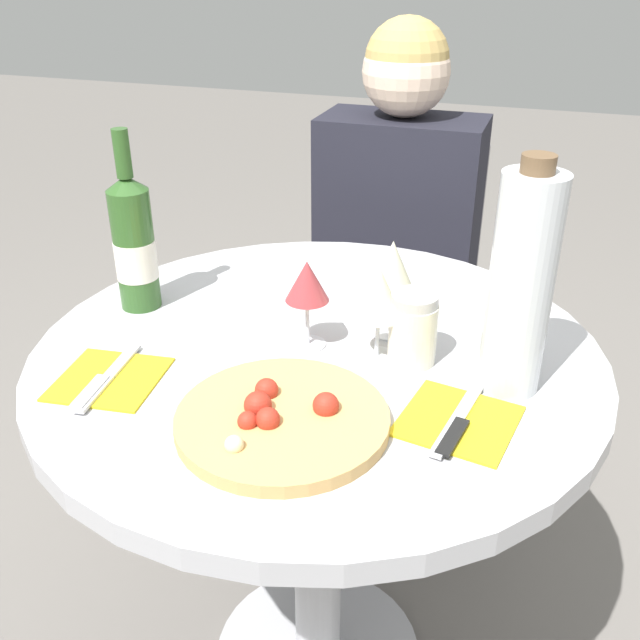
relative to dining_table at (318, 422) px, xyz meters
The scene contains 12 objects.
dining_table is the anchor object (origin of this frame).
chair_behind_diner 0.83m from the dining_table, 92.74° to the left, with size 0.39×0.39×0.89m.
seated_diner 0.68m from the dining_table, 93.30° to the left, with size 0.40×0.44×1.21m.
pizza_large 0.27m from the dining_table, 83.72° to the right, with size 0.29×0.29×0.05m.
wine_bottle 0.45m from the dining_table, behind, with size 0.07×0.07×0.32m.
tall_carafe 0.44m from the dining_table, ahead, with size 0.09×0.09×0.35m.
sugar_shaker 0.26m from the dining_table, ahead, with size 0.08×0.08×0.12m.
wine_glass_front_left 0.26m from the dining_table, behind, with size 0.07×0.07×0.15m.
wine_glass_back_right 0.30m from the dining_table, 39.38° to the left, with size 0.07×0.07×0.17m.
wine_glass_front_right 0.28m from the dining_table, ahead, with size 0.07×0.07×0.15m.
place_setting_left 0.37m from the dining_table, 142.86° to the right, with size 0.17×0.19×0.01m.
place_setting_right 0.32m from the dining_table, 28.64° to the right, with size 0.17×0.19×0.01m.
Camera 1 is at (0.33, -0.95, 1.35)m, focal length 40.00 mm.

